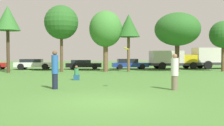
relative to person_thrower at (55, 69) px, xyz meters
name	(u,v)px	position (x,y,z in m)	size (l,w,h in m)	color
ground_plane	(103,102)	(2.28, -3.58, -0.98)	(120.00, 120.00, 0.00)	#477A33
person_thrower	(55,69)	(0.00, 0.00, 0.00)	(0.33, 0.33, 1.91)	#191E33
person_catcher	(175,72)	(5.80, -0.72, -0.10)	(0.36, 0.36, 1.75)	#726651
frisbee	(126,48)	(3.49, -0.25, 1.03)	(0.27, 0.27, 0.13)	yellow
bystander_sitting	(76,74)	(0.73, 4.53, -0.58)	(0.39, 0.33, 0.97)	navy
tree_1	(8,19)	(-6.18, 12.01, 4.08)	(2.32, 2.32, 6.30)	#473323
tree_2	(61,23)	(-1.30, 12.77, 3.86)	(3.31, 3.31, 6.52)	brown
tree_3	(106,29)	(3.03, 12.95, 3.25)	(3.26, 3.26, 6.08)	brown
tree_4	(129,26)	(5.32, 12.83, 3.57)	(2.28, 2.28, 5.76)	brown
tree_5	(177,29)	(10.29, 12.82, 3.27)	(4.58, 4.58, 5.95)	#473323
tree_6	(223,35)	(15.03, 12.76, 2.76)	(2.76, 2.76, 5.14)	brown
parked_car_white	(34,64)	(-5.07, 17.43, -0.32)	(4.35, 2.20, 1.20)	silver
parked_car_black	(83,64)	(0.57, 17.51, -0.40)	(4.14, 1.94, 1.09)	black
parked_car_blue	(129,64)	(6.02, 17.56, -0.34)	(4.27, 2.08, 1.22)	#1E389E
delivery_truck_yellow	(172,59)	(11.13, 17.42, 0.21)	(5.99, 2.62, 2.16)	#2D2D33
delivery_truck_grey	(216,57)	(16.65, 17.53, 0.40)	(6.50, 2.58, 2.53)	#2D2D33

